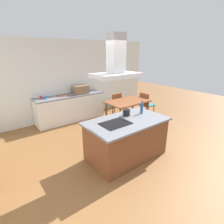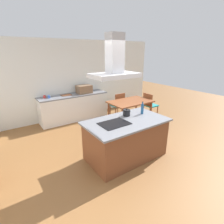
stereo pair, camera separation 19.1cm
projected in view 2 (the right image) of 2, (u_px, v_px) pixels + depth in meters
The scene contains 15 objects.
ground at pixel (94, 133), 5.24m from camera, with size 16.00×16.00×0.00m, color brown.
wall_back at pixel (68, 80), 6.15m from camera, with size 7.20×0.10×2.70m, color silver.
kitchen_island at pixel (126, 139), 3.93m from camera, with size 1.81×1.05×0.90m.
cooktop at pixel (114, 124), 3.61m from camera, with size 0.60×0.44×0.01m, color black.
tea_kettle at pixel (127, 113), 4.04m from camera, with size 0.22×0.17×0.17m.
olive_oil_bottle at pixel (142, 109), 4.15m from camera, with size 0.06×0.06×0.30m.
back_counter at pixel (74, 107), 6.16m from camera, with size 2.37×0.62×0.90m.
countertop_microwave at pixel (84, 89), 6.19m from camera, with size 0.50×0.38×0.28m, color brown.
coffee_mug_red at pixel (45, 97), 5.55m from camera, with size 0.08×0.08×0.09m, color red.
coffee_mug_blue at pixel (49, 97), 5.55m from camera, with size 0.08×0.08×0.09m, color #2D56B2.
cutting_board at pixel (66, 95), 5.92m from camera, with size 0.34×0.24×0.02m, color brown.
dining_table at pixel (130, 104), 5.81m from camera, with size 1.40×0.90×0.75m.
chair_facing_back_wall at pixel (118, 103), 6.38m from camera, with size 0.42×0.42×0.89m.
chair_at_right_end at pixel (149, 104), 6.36m from camera, with size 0.42×0.42×0.89m.
range_hood at pixel (115, 64), 3.21m from camera, with size 0.90×0.55×0.78m.
Camera 2 is at (-2.26, -2.70, 2.33)m, focal length 28.05 mm.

